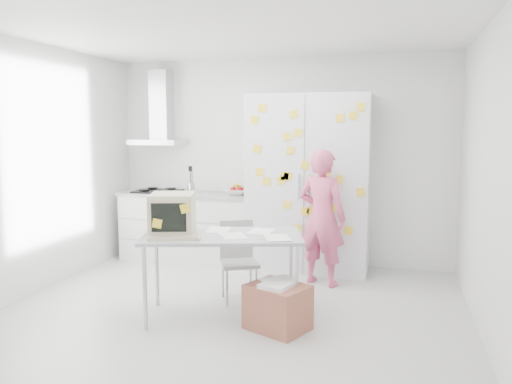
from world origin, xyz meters
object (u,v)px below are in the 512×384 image
(desk, at_px, (191,224))
(cardboard_box, at_px, (278,306))
(chair, at_px, (238,255))
(person, at_px, (322,217))

(desk, distance_m, cardboard_box, 1.11)
(desk, xyz_separation_m, cardboard_box, (0.87, -0.11, -0.68))
(cardboard_box, bearing_deg, desk, 172.81)
(desk, relative_size, chair, 1.98)
(desk, bearing_deg, chair, 46.17)
(person, height_order, chair, person)
(person, relative_size, chair, 1.89)
(cardboard_box, bearing_deg, person, 82.84)
(person, xyz_separation_m, chair, (-0.77, -0.74, -0.31))
(chair, height_order, cardboard_box, chair)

